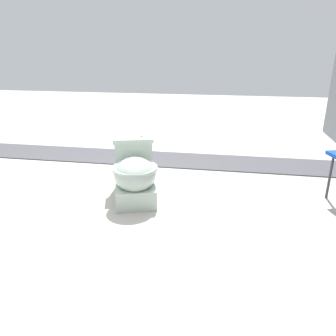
# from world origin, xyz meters

# --- Properties ---
(ground_plane) EXTENTS (14.00, 14.00, 0.00)m
(ground_plane) POSITION_xyz_m (0.00, 0.00, 0.00)
(ground_plane) COLOR #B7B2A8
(gravel_strip) EXTENTS (0.56, 8.00, 0.01)m
(gravel_strip) POSITION_xyz_m (-1.16, 0.50, 0.01)
(gravel_strip) COLOR #4C4C51
(gravel_strip) RESTS_ON ground
(toilet) EXTENTS (0.71, 0.54, 0.52)m
(toilet) POSITION_xyz_m (-0.07, 0.12, 0.22)
(toilet) COLOR #B2C6B7
(toilet) RESTS_ON ground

